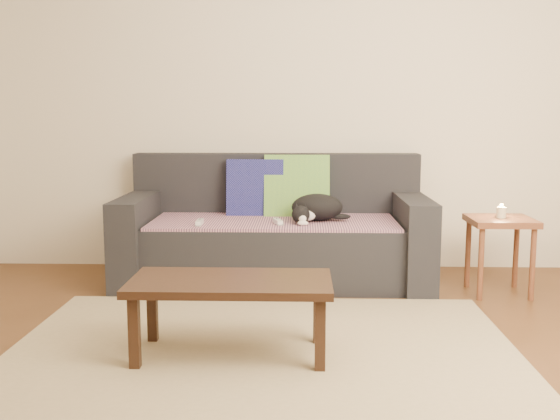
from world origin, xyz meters
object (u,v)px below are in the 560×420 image
(wii_remote_a, at_px, (200,222))
(wii_remote_b, at_px, (278,222))
(coffee_table, at_px, (231,289))
(sofa, at_px, (275,236))
(cat, at_px, (316,208))
(side_table, at_px, (500,231))

(wii_remote_a, bearing_deg, wii_remote_b, -85.95)
(coffee_table, bearing_deg, wii_remote_b, 81.83)
(sofa, xyz_separation_m, coffee_table, (-0.15, -1.50, 0.02))
(wii_remote_a, xyz_separation_m, coffee_table, (0.33, -1.20, -0.12))
(cat, height_order, wii_remote_b, cat)
(wii_remote_b, height_order, side_table, side_table)
(sofa, bearing_deg, coffee_table, -95.62)
(side_table, bearing_deg, cat, 170.32)
(cat, bearing_deg, sofa, 137.89)
(sofa, xyz_separation_m, cat, (0.29, -0.12, 0.22))
(cat, relative_size, side_table, 0.87)
(wii_remote_a, bearing_deg, sofa, -59.33)
(cat, bearing_deg, wii_remote_a, 174.00)
(sofa, height_order, wii_remote_a, sofa)
(cat, distance_m, wii_remote_b, 0.29)
(wii_remote_a, height_order, side_table, side_table)
(sofa, bearing_deg, wii_remote_a, -148.07)
(sofa, height_order, cat, sofa)
(sofa, xyz_separation_m, wii_remote_b, (0.03, -0.25, 0.15))
(side_table, bearing_deg, wii_remote_b, 177.16)
(coffee_table, bearing_deg, wii_remote_a, 105.46)
(wii_remote_a, relative_size, side_table, 0.30)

